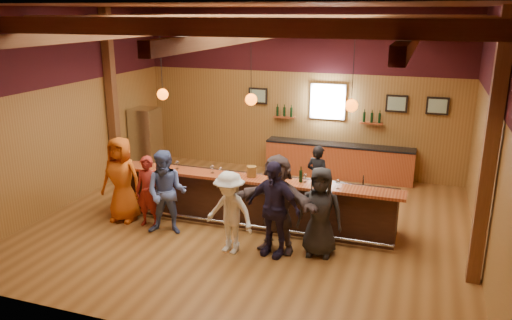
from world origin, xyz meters
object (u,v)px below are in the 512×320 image
Objects in this scene: customer_orange at (122,179)px; ice_bucket at (252,172)px; bartender at (318,178)px; bar_counter at (254,199)px; stainless_fridge at (146,140)px; customer_brown at (277,204)px; back_bar_cabinet at (338,161)px; customer_redvest at (148,192)px; customer_navy at (273,209)px; bottle_a at (281,172)px; customer_denim at (167,193)px; customer_white at (230,213)px; customer_dark at (320,212)px.

customer_orange reaches higher than ice_bucket.
bartender is 6.82× the size of ice_bucket.
bar_counter is 3.50× the size of stainless_fridge.
ice_bucket is at bearing 140.17° from customer_brown.
back_bar_cabinet is 4.07m from ice_bucket.
customer_redvest is 2.90m from customer_brown.
customer_orange is at bearing -67.23° from stainless_fridge.
customer_navy is 1.36m from ice_bucket.
customer_navy reaches higher than bottle_a.
stainless_fridge is 5.32× the size of bottle_a.
bar_counter is at bearing 63.14° from bartender.
back_bar_cabinet is at bearing 47.52° from customer_denim.
back_bar_cabinet is 5.55m from customer_redvest.
stainless_fridge is at bearing 151.79° from customer_white.
stainless_fridge is at bearing 155.77° from customer_navy.
customer_denim reaches higher than back_bar_cabinet.
ice_bucket is at bearing -33.18° from stainless_fridge.
customer_redvest is 4.53× the size of bottle_a.
customer_white reaches higher than ice_bucket.
customer_redvest is at bearing 146.94° from customer_denim.
customer_orange is 1.17× the size of customer_white.
bar_counter is 3.59× the size of customer_denim.
back_bar_cabinet is at bearing 81.79° from bottle_a.
bottle_a is at bearing -14.78° from bar_counter.
customer_brown is 1.11× the size of customer_dark.
back_bar_cabinet is 5.22m from customer_white.
customer_navy is (0.83, -1.32, 0.40)m from bar_counter.
customer_denim reaches higher than ice_bucket.
customer_navy reaches higher than customer_redvest.
bottle_a reaches higher than bar_counter.
customer_redvest is (0.69, -0.08, -0.17)m from customer_orange.
customer_white is 7.19× the size of ice_bucket.
customer_orange is 1.09× the size of customer_dark.
customer_dark reaches higher than bartender.
customer_redvest is 2.83m from bottle_a.
customer_brown reaches higher than bartender.
customer_brown is 2.31m from bartender.
customer_orange reaches higher than customer_dark.
customer_dark is at bearing -32.56° from bar_counter.
bottle_a reaches higher than ice_bucket.
customer_dark is (0.46, -4.62, 0.38)m from back_bar_cabinet.
stainless_fridge reaches higher than bar_counter.
customer_white is (4.15, -3.96, -0.10)m from stainless_fridge.
customer_denim is 3.13m from customer_dark.
customer_brown is at bearing 100.73° from bartender.
back_bar_cabinet is 3.86m from bottle_a.
customer_orange is 1.23× the size of bartender.
back_bar_cabinet is at bearing 98.98° from customer_navy.
ice_bucket is (-1.10, -1.40, 0.46)m from bartender.
customer_white is at bearing -168.99° from customer_dark.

